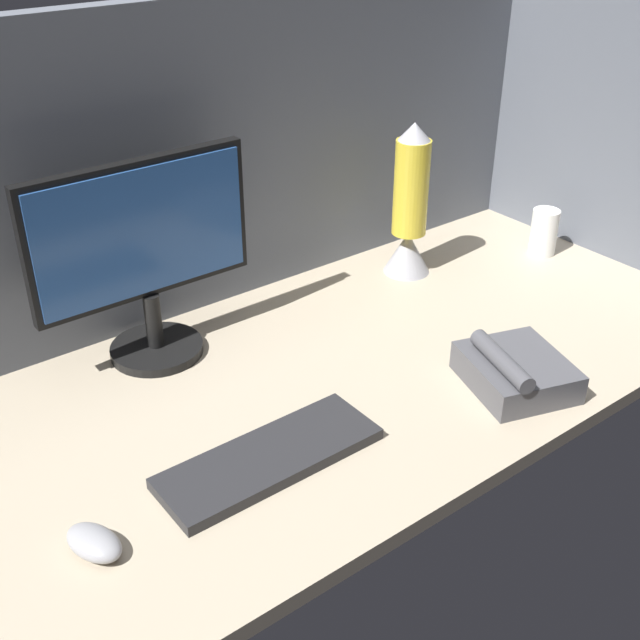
# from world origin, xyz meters

# --- Properties ---
(ground_plane) EXTENTS (1.80, 0.80, 0.03)m
(ground_plane) POSITION_xyz_m (0.00, 0.00, -0.01)
(ground_plane) COLOR tan
(cubicle_wall_back) EXTENTS (1.80, 0.05, 0.63)m
(cubicle_wall_back) POSITION_xyz_m (0.00, 0.38, 0.31)
(cubicle_wall_back) COLOR #565B66
(cubicle_wall_back) RESTS_ON ground_plane
(cubicle_wall_side) EXTENTS (0.05, 0.80, 0.63)m
(cubicle_wall_side) POSITION_xyz_m (0.88, 0.00, 0.31)
(cubicle_wall_side) COLOR #565B66
(cubicle_wall_side) RESTS_ON ground_plane
(monitor) EXTENTS (0.43, 0.18, 0.39)m
(monitor) POSITION_xyz_m (-0.22, 0.25, 0.22)
(monitor) COLOR black
(monitor) RESTS_ON ground_plane
(keyboard) EXTENTS (0.37, 0.13, 0.02)m
(keyboard) POSITION_xyz_m (-0.23, -0.16, 0.01)
(keyboard) COLOR #262628
(keyboard) RESTS_ON ground_plane
(mouse) EXTENTS (0.08, 0.11, 0.03)m
(mouse) POSITION_xyz_m (-0.53, -0.17, 0.02)
(mouse) COLOR #99999E
(mouse) RESTS_ON ground_plane
(mug_ceramic_white) EXTENTS (0.06, 0.06, 0.11)m
(mug_ceramic_white) POSITION_xyz_m (0.74, 0.08, 0.06)
(mug_ceramic_white) COLOR white
(mug_ceramic_white) RESTS_ON ground_plane
(lava_lamp) EXTENTS (0.11, 0.11, 0.35)m
(lava_lamp) POSITION_xyz_m (0.41, 0.21, 0.15)
(lava_lamp) COLOR #A5A5AD
(lava_lamp) RESTS_ON ground_plane
(desk_phone) EXTENTS (0.22, 0.23, 0.09)m
(desk_phone) POSITION_xyz_m (0.25, -0.25, 0.03)
(desk_phone) COLOR #4C4C51
(desk_phone) RESTS_ON ground_plane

